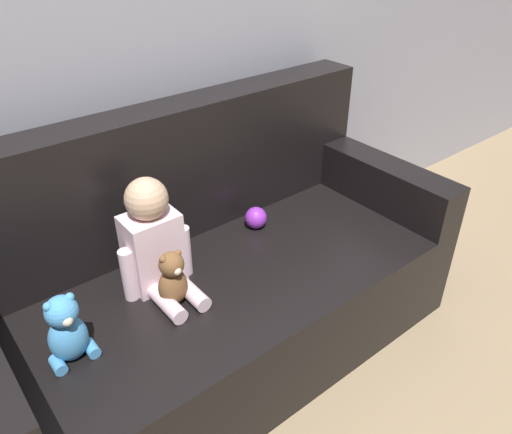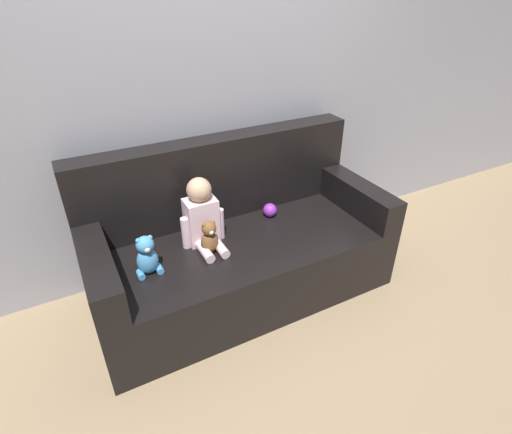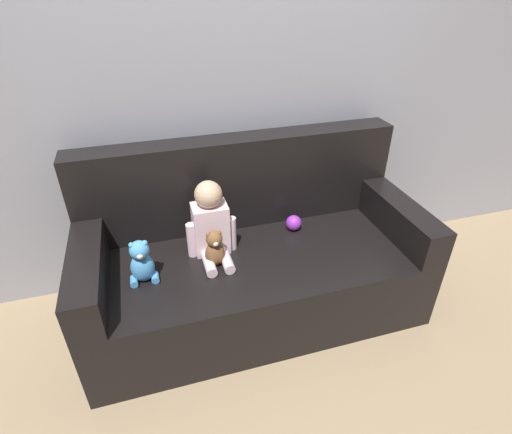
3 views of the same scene
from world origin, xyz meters
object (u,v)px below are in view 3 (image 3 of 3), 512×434
(person_baby, at_px, (211,224))
(teddy_bear_brown, at_px, (215,249))
(couch, at_px, (252,258))
(toy_ball, at_px, (294,223))
(plush_toy_side, at_px, (142,263))

(person_baby, bearing_deg, teddy_bear_brown, -94.21)
(couch, relative_size, teddy_bear_brown, 8.66)
(couch, distance_m, person_baby, 0.37)
(teddy_bear_brown, height_order, toy_ball, teddy_bear_brown)
(plush_toy_side, bearing_deg, teddy_bear_brown, 3.01)
(plush_toy_side, relative_size, toy_ball, 2.58)
(couch, distance_m, toy_ball, 0.34)
(plush_toy_side, height_order, toy_ball, plush_toy_side)
(couch, height_order, toy_ball, couch)
(couch, bearing_deg, teddy_bear_brown, -153.07)
(teddy_bear_brown, height_order, plush_toy_side, plush_toy_side)
(person_baby, relative_size, plush_toy_side, 1.76)
(couch, bearing_deg, toy_ball, 15.41)
(couch, xyz_separation_m, toy_ball, (0.29, 0.08, 0.15))
(toy_ball, bearing_deg, person_baby, -171.95)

